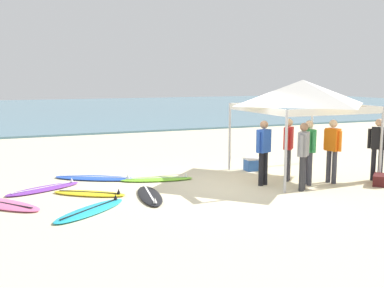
% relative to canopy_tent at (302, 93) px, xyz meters
% --- Properties ---
extents(ground_plane, '(80.00, 80.00, 0.00)m').
position_rel_canopy_tent_xyz_m(ground_plane, '(-2.28, -0.46, -2.39)').
color(ground_plane, beige).
extents(sea, '(80.00, 36.00, 0.10)m').
position_rel_canopy_tent_xyz_m(sea, '(-2.28, 29.60, -2.34)').
color(sea, '#568499').
rests_on(sea, ground).
extents(canopy_tent, '(3.15, 3.15, 2.75)m').
position_rel_canopy_tent_xyz_m(canopy_tent, '(0.00, 0.00, 0.00)').
color(canopy_tent, '#B7B7BC').
rests_on(canopy_tent, ground).
extents(surfboard_purple, '(2.03, 1.34, 0.19)m').
position_rel_canopy_tent_xyz_m(surfboard_purple, '(-7.01, 0.98, -2.35)').
color(surfboard_purple, purple).
rests_on(surfboard_purple, ground).
extents(surfboard_yellow, '(1.80, 1.42, 0.19)m').
position_rel_canopy_tent_xyz_m(surfboard_yellow, '(-6.02, 0.07, -2.35)').
color(surfboard_yellow, yellow).
rests_on(surfboard_yellow, ground).
extents(surfboard_blue, '(2.33, 1.72, 0.19)m').
position_rel_canopy_tent_xyz_m(surfboard_blue, '(-5.58, 1.74, -2.35)').
color(surfboard_blue, blue).
rests_on(surfboard_blue, ground).
extents(surfboard_cyan, '(1.95, 1.72, 0.19)m').
position_rel_canopy_tent_xyz_m(surfboard_cyan, '(-6.24, -1.35, -2.35)').
color(surfboard_cyan, '#23B2CC').
rests_on(surfboard_cyan, ground).
extents(surfboard_lime, '(2.06, 0.97, 0.19)m').
position_rel_canopy_tent_xyz_m(surfboard_lime, '(-4.04, 0.94, -2.35)').
color(surfboard_lime, '#7AD12D').
rests_on(surfboard_lime, ground).
extents(surfboard_black, '(0.79, 1.97, 0.19)m').
position_rel_canopy_tent_xyz_m(surfboard_black, '(-4.73, -0.68, -2.35)').
color(surfboard_black, black).
rests_on(surfboard_black, ground).
extents(person_red, '(0.41, 0.43, 1.71)m').
position_rel_canopy_tent_xyz_m(person_red, '(-0.70, -0.42, -1.40)').
color(person_red, '#383842').
rests_on(person_red, ground).
extents(person_black, '(0.43, 0.40, 1.71)m').
position_rel_canopy_tent_xyz_m(person_black, '(1.56, -1.36, -1.40)').
color(person_black, black).
rests_on(person_black, ground).
extents(person_green, '(0.24, 0.55, 1.71)m').
position_rel_canopy_tent_xyz_m(person_green, '(-0.49, -1.03, -1.40)').
color(person_green, '#383842').
rests_on(person_green, ground).
extents(person_orange, '(0.30, 0.53, 1.71)m').
position_rel_canopy_tent_xyz_m(person_orange, '(0.22, -1.12, -1.40)').
color(person_orange, '#383842').
rests_on(person_orange, ground).
extents(person_grey, '(0.43, 0.40, 1.71)m').
position_rel_canopy_tent_xyz_m(person_grey, '(-0.98, -1.49, -1.40)').
color(person_grey, '#2D2D33').
rests_on(person_grey, ground).
extents(person_blue, '(0.52, 0.34, 1.71)m').
position_rel_canopy_tent_xyz_m(person_blue, '(-1.61, -0.64, -1.40)').
color(person_blue, black).
rests_on(person_blue, ground).
extents(gear_bag_near_tent, '(0.66, 0.64, 0.28)m').
position_rel_canopy_tent_xyz_m(gear_bag_near_tent, '(1.25, -1.80, -2.25)').
color(gear_bag_near_tent, '#4C1919').
rests_on(gear_bag_near_tent, ground).
extents(cooler_box, '(0.50, 0.36, 0.39)m').
position_rel_canopy_tent_xyz_m(cooler_box, '(-0.91, 1.13, -2.19)').
color(cooler_box, '#2D60B7').
rests_on(cooler_box, ground).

